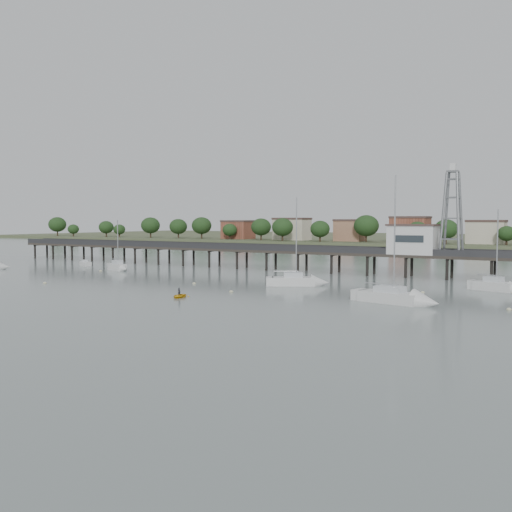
{
  "coord_description": "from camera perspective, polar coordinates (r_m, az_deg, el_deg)",
  "views": [
    {
      "loc": [
        52.38,
        -39.66,
        10.08
      ],
      "look_at": [
        3.71,
        42.0,
        4.0
      ],
      "focal_mm": 40.0,
      "sensor_mm": 36.0,
      "label": 1
    }
  ],
  "objects": [
    {
      "name": "sailboat_c",
      "position": [
        87.44,
        4.68,
        -2.55
      ],
      "size": [
        8.76,
        6.41,
        14.21
      ],
      "rotation": [
        0.0,
        0.0,
        0.51
      ],
      "color": "silver",
      "rests_on": "ground"
    },
    {
      "name": "sailboat_b",
      "position": [
        116.05,
        -13.52,
        -1.1
      ],
      "size": [
        6.43,
        3.78,
        10.43
      ],
      "rotation": [
        0.0,
        0.0,
        -0.34
      ],
      "color": "silver",
      "rests_on": "ground"
    },
    {
      "name": "far_shore",
      "position": [
        284.18,
        20.24,
        1.59
      ],
      "size": [
        500.0,
        170.0,
        10.4
      ],
      "color": "#475133",
      "rests_on": "ground"
    },
    {
      "name": "sailboat_d",
      "position": [
        70.44,
        14.53,
        -4.17
      ],
      "size": [
        10.41,
        4.82,
        16.39
      ],
      "rotation": [
        0.0,
        0.0,
        -0.2
      ],
      "color": "silver",
      "rests_on": "ground"
    },
    {
      "name": "dinghy_occupant",
      "position": [
        74.69,
        -7.69,
        -4.13
      ],
      "size": [
        0.49,
        1.07,
        0.25
      ],
      "primitive_type": "imported",
      "rotation": [
        0.0,
        0.0,
        3.26
      ],
      "color": "black",
      "rests_on": "ground"
    },
    {
      "name": "lattice_tower",
      "position": [
        101.82,
        19.01,
        4.03
      ],
      "size": [
        3.2,
        3.2,
        15.5
      ],
      "color": "slate",
      "rests_on": "ground"
    },
    {
      "name": "pier",
      "position": [
        112.76,
        3.07,
        0.46
      ],
      "size": [
        150.0,
        5.0,
        5.5
      ],
      "color": "#2D2823",
      "rests_on": "ground"
    },
    {
      "name": "white_tender",
      "position": [
        130.27,
        -16.7,
        -0.74
      ],
      "size": [
        3.91,
        2.83,
        1.4
      ],
      "rotation": [
        0.0,
        0.0,
        -0.41
      ],
      "color": "silver",
      "rests_on": "ground"
    },
    {
      "name": "sailboat_e",
      "position": [
        87.2,
        23.3,
        -2.85
      ],
      "size": [
        7.59,
        4.13,
        12.14
      ],
      "rotation": [
        0.0,
        0.0,
        -0.29
      ],
      "color": "silver",
      "rests_on": "ground"
    },
    {
      "name": "yellow_dinghy",
      "position": [
        74.69,
        -7.69,
        -4.13
      ],
      "size": [
        2.22,
        1.19,
        2.98
      ],
      "primitive_type": "imported",
      "rotation": [
        0.0,
        0.0,
        0.28
      ],
      "color": "yellow",
      "rests_on": "ground"
    },
    {
      "name": "ground_plane",
      "position": [
        66.47,
        -21.91,
        -5.33
      ],
      "size": [
        500.0,
        500.0,
        0.0
      ],
      "primitive_type": "plane",
      "color": "slate",
      "rests_on": "ground"
    },
    {
      "name": "mooring_buoys",
      "position": [
        85.34,
        -2.88,
        -3.07
      ],
      "size": [
        75.28,
        20.4,
        0.39
      ],
      "color": "beige",
      "rests_on": "ground"
    },
    {
      "name": "pier_building",
      "position": [
        103.4,
        15.43,
        1.64
      ],
      "size": [
        8.4,
        5.4,
        5.3
      ],
      "color": "silver",
      "rests_on": "ground"
    }
  ]
}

